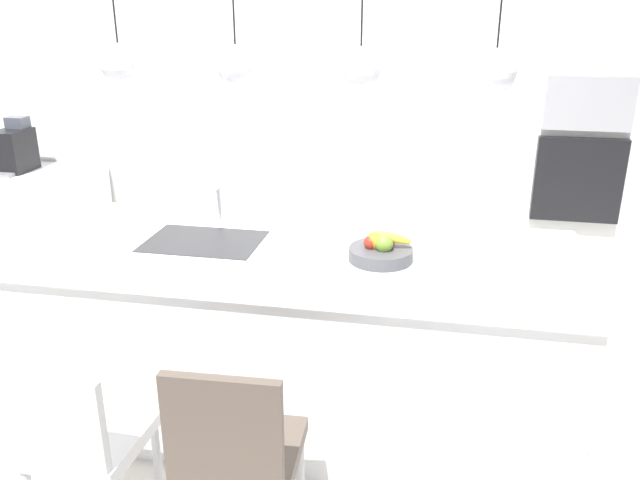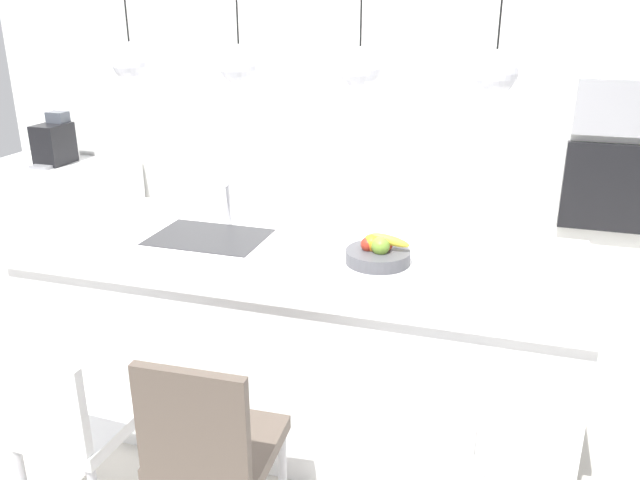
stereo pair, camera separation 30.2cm
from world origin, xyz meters
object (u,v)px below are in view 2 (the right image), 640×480
object	(u,v)px
microwave	(622,108)
chair_middle	(211,447)
oven	(609,188)
chair_near	(70,423)
coffee_machine	(54,143)
fruit_bowl	(378,252)

from	to	relation	value
microwave	chair_middle	xyz separation A→B (m)	(-1.55, -2.55, -0.93)
microwave	oven	bearing A→B (deg)	0.00
chair_near	coffee_machine	bearing A→B (deg)	128.10
oven	chair_near	xyz separation A→B (m)	(-2.17, -2.54, -0.47)
fruit_bowl	coffee_machine	world-z (taller)	coffee_machine
fruit_bowl	chair_middle	bearing A→B (deg)	-115.05
coffee_machine	fruit_bowl	bearing A→B (deg)	-25.86
chair_near	microwave	bearing A→B (deg)	49.41
coffee_machine	chair_middle	distance (m)	3.32
microwave	coffee_machine	bearing A→B (deg)	-175.67
chair_middle	fruit_bowl	bearing A→B (deg)	64.95
fruit_bowl	microwave	xyz separation A→B (m)	(1.13, 1.65, 0.45)
coffee_machine	chair_near	bearing A→B (deg)	-51.90
fruit_bowl	chair_near	xyz separation A→B (m)	(-1.04, -0.88, -0.52)
microwave	chair_near	distance (m)	3.48
microwave	chair_near	world-z (taller)	microwave
coffee_machine	chair_near	distance (m)	2.90
fruit_bowl	microwave	world-z (taller)	microwave
fruit_bowl	chair_near	size ratio (longest dim) A/B	0.35
oven	coffee_machine	bearing A→B (deg)	-175.67
microwave	chair_middle	distance (m)	3.12
coffee_machine	oven	world-z (taller)	coffee_machine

